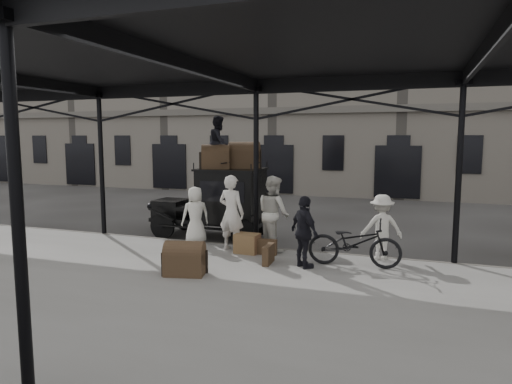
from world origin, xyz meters
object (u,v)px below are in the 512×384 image
porter_official (304,232)px  bicycle (354,243)px  porter_left (231,213)px  steamer_trunk_platform (185,261)px  steamer_trunk_roof_near (216,159)px  taxi (222,200)px

porter_official → bicycle: bearing=-111.8°
porter_left → steamer_trunk_platform: (-0.12, -2.36, -0.69)m
porter_left → steamer_trunk_roof_near: steamer_trunk_roof_near is taller
steamer_trunk_roof_near → steamer_trunk_platform: (1.03, -3.94, -2.02)m
taxi → bicycle: 4.92m
bicycle → steamer_trunk_platform: (-3.38, -1.89, -0.25)m
porter_official → steamer_trunk_platform: (-2.31, -1.40, -0.52)m
porter_official → bicycle: 1.20m
bicycle → steamer_trunk_roof_near: steamer_trunk_roof_near is taller
porter_left → steamer_trunk_roof_near: bearing=-43.9°
taxi → bicycle: taxi is taller
steamer_trunk_roof_near → steamer_trunk_platform: 4.54m
taxi → porter_official: size_ratio=2.20×
steamer_trunk_platform → porter_official: bearing=18.3°
porter_left → porter_official: bearing=166.2°
porter_left → porter_official: 2.40m
porter_left → steamer_trunk_roof_near: (-1.15, 1.57, 1.33)m
taxi → steamer_trunk_roof_near: 1.30m
taxi → steamer_trunk_platform: bearing=-77.2°
steamer_trunk_roof_near → porter_left: bearing=-75.7°
taxi → steamer_trunk_platform: (0.95, -4.18, -0.74)m
porter_left → taxi: bearing=-49.6°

